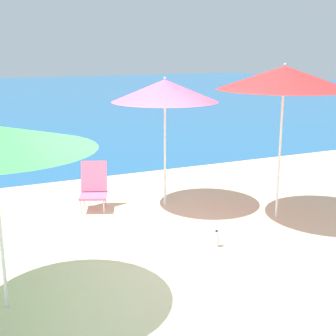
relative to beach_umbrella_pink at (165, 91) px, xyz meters
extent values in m
plane|color=beige|center=(-1.19, -2.41, -1.98)|extent=(60.00, 60.00, 0.00)
cylinder|color=white|center=(0.00, 0.00, -1.08)|extent=(0.04, 0.04, 1.80)
cone|color=pink|center=(0.00, 0.00, 0.00)|extent=(1.77, 1.77, 0.36)
sphere|color=white|center=(0.00, 0.00, 0.20)|extent=(0.04, 0.04, 0.04)
cylinder|color=white|center=(1.37, -1.31, -0.95)|extent=(0.04, 0.04, 2.05)
cone|color=red|center=(1.37, -1.31, 0.24)|extent=(2.04, 2.04, 0.35)
sphere|color=white|center=(1.37, -1.31, 0.44)|extent=(0.04, 0.04, 0.04)
cylinder|color=white|center=(-2.89, -2.32, -1.14)|extent=(0.04, 0.04, 1.68)
cylinder|color=silver|center=(-1.44, 0.16, -1.86)|extent=(0.02, 0.02, 0.24)
cylinder|color=silver|center=(-1.10, 0.03, -1.86)|extent=(0.02, 0.02, 0.24)
cylinder|color=silver|center=(-1.30, 0.53, -1.86)|extent=(0.02, 0.02, 0.24)
cylinder|color=silver|center=(-0.95, 0.39, -1.86)|extent=(0.02, 0.02, 0.24)
cube|color=pink|center=(-1.20, 0.28, -1.72)|extent=(0.58, 0.59, 0.04)
cube|color=pink|center=(-1.11, 0.49, -1.44)|extent=(0.48, 0.34, 0.51)
cylinder|color=silver|center=(-0.09, -1.90, -1.90)|extent=(0.07, 0.07, 0.16)
cylinder|color=silver|center=(-0.09, -1.90, -1.79)|extent=(0.03, 0.03, 0.05)
cylinder|color=black|center=(-0.09, -1.90, -1.75)|extent=(0.04, 0.04, 0.02)
camera|label=1|loc=(-3.21, -7.03, 0.64)|focal=50.00mm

